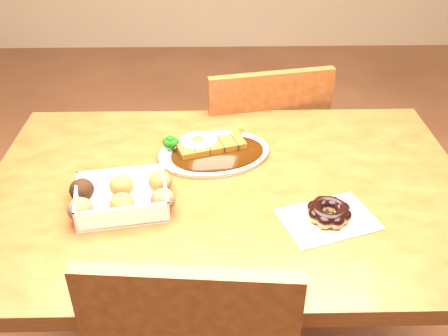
{
  "coord_description": "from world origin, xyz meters",
  "views": [
    {
      "loc": [
        -0.03,
        -1.0,
        1.47
      ],
      "look_at": [
        -0.01,
        -0.01,
        0.81
      ],
      "focal_mm": 40.0,
      "sensor_mm": 36.0,
      "label": 1
    }
  ],
  "objects_px": {
    "table": "(228,216)",
    "donut_box": "(122,196)",
    "chair_far": "(257,159)",
    "pon_de_ring": "(329,213)",
    "katsu_curry_plate": "(212,150)"
  },
  "relations": [
    {
      "from": "table",
      "to": "donut_box",
      "type": "xyz_separation_m",
      "value": [
        -0.25,
        -0.08,
        0.13
      ]
    },
    {
      "from": "table",
      "to": "chair_far",
      "type": "bearing_deg",
      "value": 77.07
    },
    {
      "from": "pon_de_ring",
      "to": "katsu_curry_plate",
      "type": "bearing_deg",
      "value": 133.31
    },
    {
      "from": "chair_far",
      "to": "donut_box",
      "type": "relative_size",
      "value": 3.48
    },
    {
      "from": "donut_box",
      "to": "pon_de_ring",
      "type": "height_order",
      "value": "donut_box"
    },
    {
      "from": "table",
      "to": "katsu_curry_plate",
      "type": "relative_size",
      "value": 3.56
    },
    {
      "from": "katsu_curry_plate",
      "to": "pon_de_ring",
      "type": "distance_m",
      "value": 0.38
    },
    {
      "from": "chair_far",
      "to": "table",
      "type": "bearing_deg",
      "value": 65.87
    },
    {
      "from": "chair_far",
      "to": "donut_box",
      "type": "height_order",
      "value": "chair_far"
    },
    {
      "from": "donut_box",
      "to": "chair_far",
      "type": "bearing_deg",
      "value": 58.95
    },
    {
      "from": "katsu_curry_plate",
      "to": "pon_de_ring",
      "type": "bearing_deg",
      "value": -46.69
    },
    {
      "from": "katsu_curry_plate",
      "to": "donut_box",
      "type": "bearing_deg",
      "value": -133.68
    },
    {
      "from": "donut_box",
      "to": "katsu_curry_plate",
      "type": "bearing_deg",
      "value": 46.32
    },
    {
      "from": "chair_far",
      "to": "katsu_curry_plate",
      "type": "bearing_deg",
      "value": 56.58
    },
    {
      "from": "donut_box",
      "to": "pon_de_ring",
      "type": "bearing_deg",
      "value": -7.25
    }
  ]
}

